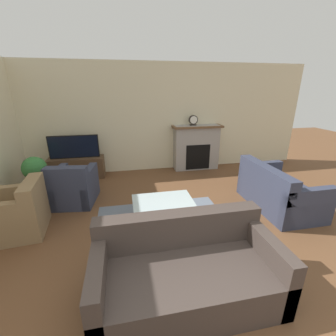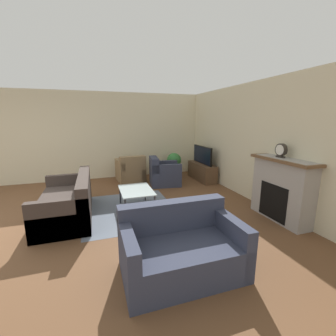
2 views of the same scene
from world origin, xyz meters
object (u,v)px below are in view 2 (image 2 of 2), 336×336
object	(u,v)px
couch_loveseat	(181,249)
armchair_accent	(164,175)
potted_plant	(174,162)
coffee_table	(136,191)
tv	(202,155)
armchair_by_window	(131,172)
mantel_clock	(281,150)
couch_sectional	(68,203)

from	to	relation	value
couch_loveseat	armchair_accent	bearing A→B (deg)	76.05
potted_plant	coffee_table	bearing A→B (deg)	-35.62
couch_loveseat	armchair_accent	size ratio (longest dim) A/B	1.58
tv	coffee_table	distance (m)	2.96
tv	potted_plant	bearing A→B (deg)	-134.46
couch_loveseat	armchair_by_window	xyz separation A→B (m)	(-4.38, 0.07, 0.01)
potted_plant	mantel_clock	size ratio (longest dim) A/B	3.00
potted_plant	mantel_clock	xyz separation A→B (m)	(3.62, 0.80, 0.84)
couch_sectional	potted_plant	distance (m)	3.85
couch_loveseat	couch_sectional	bearing A→B (deg)	124.59
armchair_by_window	coffee_table	bearing A→B (deg)	78.32
tv	couch_sectional	size ratio (longest dim) A/B	0.61
armchair_by_window	potted_plant	world-z (taller)	armchair_by_window
couch_loveseat	coffee_table	xyz separation A→B (m)	(-2.16, -0.16, 0.10)
armchair_by_window	tv	bearing A→B (deg)	160.74
couch_sectional	couch_loveseat	distance (m)	2.62
coffee_table	mantel_clock	world-z (taller)	mantel_clock
coffee_table	potted_plant	xyz separation A→B (m)	(-2.37, 1.70, 0.09)
couch_loveseat	potted_plant	xyz separation A→B (m)	(-4.53, 1.54, 0.19)
couch_sectional	armchair_by_window	bearing A→B (deg)	145.01
tv	armchair_accent	bearing A→B (deg)	-82.38
mantel_clock	potted_plant	bearing A→B (deg)	-167.59
couch_sectional	armchair_by_window	size ratio (longest dim) A/B	1.96
tv	potted_plant	xyz separation A→B (m)	(-0.68, -0.69, -0.31)
tv	armchair_accent	distance (m)	1.41
armchair_by_window	potted_plant	xyz separation A→B (m)	(-0.16, 1.47, 0.18)
armchair_by_window	mantel_clock	bearing A→B (deg)	117.50
couch_sectional	coffee_table	xyz separation A→B (m)	(-0.00, 1.32, 0.10)
couch_sectional	mantel_clock	size ratio (longest dim) A/B	7.11
couch_loveseat	armchair_by_window	world-z (taller)	same
couch_loveseat	mantel_clock	xyz separation A→B (m)	(-0.92, 2.33, 1.02)
mantel_clock	coffee_table	bearing A→B (deg)	-116.44
armchair_by_window	mantel_clock	size ratio (longest dim) A/B	3.62
couch_sectional	armchair_accent	size ratio (longest dim) A/B	2.02
tv	couch_sectional	distance (m)	4.11
mantel_clock	armchair_by_window	bearing A→B (deg)	-146.79
armchair_by_window	armchair_accent	xyz separation A→B (m)	(0.70, 0.85, 0.00)
couch_loveseat	tv	bearing A→B (deg)	59.99
couch_sectional	potted_plant	bearing A→B (deg)	128.17
tv	armchair_by_window	distance (m)	2.27
couch_sectional	potted_plant	xyz separation A→B (m)	(-2.38, 3.02, 0.19)
armchair_by_window	coffee_table	xyz separation A→B (m)	(2.22, -0.23, 0.09)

